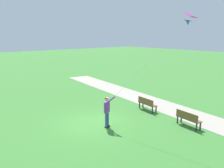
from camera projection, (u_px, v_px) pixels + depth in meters
ground_plane at (95, 123)px, 14.25m from camera, size 120.00×120.00×0.00m
walkway_path at (180, 112)px, 16.29m from camera, size 6.27×32.05×0.02m
person_kite_flyer at (107, 109)px, 13.48m from camera, size 0.54×0.62×1.83m
flying_kite at (183, 19)px, 11.50m from camera, size 2.55×3.21×4.35m
park_bench_near_walkway at (147, 103)px, 16.52m from camera, size 0.62×1.54×0.88m
park_bench_far_walkway at (188, 118)px, 13.65m from camera, size 0.62×1.54×0.88m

